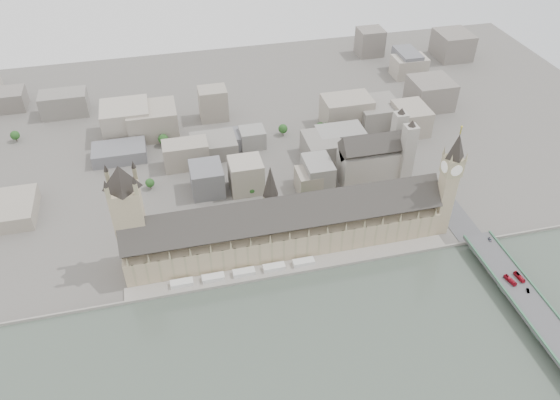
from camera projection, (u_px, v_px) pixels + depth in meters
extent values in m
plane|color=#595651|center=(290.00, 262.00, 455.70)|extent=(900.00, 900.00, 0.00)
cube|color=gray|center=(294.00, 273.00, 443.36)|extent=(600.00, 1.50, 3.00)
cube|color=gray|center=(292.00, 267.00, 449.38)|extent=(270.00, 15.00, 2.00)
cube|color=silver|center=(182.00, 283.00, 431.49)|extent=(18.00, 7.00, 4.00)
cube|color=silver|center=(213.00, 278.00, 436.04)|extent=(18.00, 7.00, 4.00)
cube|color=silver|center=(244.00, 272.00, 440.60)|extent=(18.00, 7.00, 4.00)
cube|color=silver|center=(274.00, 267.00, 445.15)|extent=(18.00, 7.00, 4.00)
cube|color=silver|center=(304.00, 262.00, 449.71)|extent=(18.00, 7.00, 4.00)
cube|color=tan|center=(284.00, 235.00, 463.13)|extent=(265.00, 40.00, 25.00)
cube|color=#312E2B|center=(284.00, 215.00, 449.05)|extent=(265.00, 40.73, 40.73)
cube|color=tan|center=(443.00, 203.00, 467.61)|extent=(12.00, 12.00, 62.00)
cube|color=gray|center=(452.00, 166.00, 443.31)|extent=(14.00, 14.00, 16.00)
cylinder|color=white|center=(461.00, 165.00, 444.62)|extent=(0.60, 10.00, 10.00)
cylinder|color=white|center=(444.00, 167.00, 442.00)|extent=(0.60, 10.00, 10.00)
cylinder|color=white|center=(448.00, 161.00, 448.78)|extent=(10.00, 0.60, 10.00)
cylinder|color=white|center=(457.00, 171.00, 437.83)|extent=(10.00, 0.60, 10.00)
cone|color=#292421|center=(457.00, 146.00, 431.47)|extent=(17.00, 17.00, 22.00)
cylinder|color=gold|center=(461.00, 131.00, 422.74)|extent=(1.00, 1.00, 6.00)
sphere|color=gold|center=(462.00, 127.00, 420.56)|extent=(2.00, 2.00, 2.00)
cone|color=gray|center=(459.00, 148.00, 441.96)|extent=(2.40, 2.40, 8.00)
cone|color=gray|center=(444.00, 150.00, 439.59)|extent=(2.40, 2.40, 8.00)
cone|color=gray|center=(467.00, 157.00, 432.07)|extent=(2.40, 2.40, 8.00)
cone|color=gray|center=(452.00, 159.00, 429.70)|extent=(2.40, 2.40, 8.00)
cube|color=tan|center=(132.00, 228.00, 428.32)|extent=(23.00, 23.00, 80.00)
cone|color=#292421|center=(120.00, 177.00, 397.17)|extent=(30.00, 30.00, 20.00)
cylinder|color=gray|center=(271.00, 205.00, 446.86)|extent=(12.00, 12.00, 20.00)
cone|color=#292421|center=(270.00, 181.00, 431.90)|extent=(13.00, 13.00, 28.00)
cube|color=#474749|center=(524.00, 301.00, 415.48)|extent=(25.00, 325.00, 10.25)
cube|color=#A19D91|center=(369.00, 165.00, 536.49)|extent=(60.00, 28.00, 34.00)
cube|color=#312E2B|center=(372.00, 146.00, 522.78)|extent=(60.00, 28.28, 28.28)
cube|color=#A19D91|center=(397.00, 142.00, 542.10)|extent=(12.00, 12.00, 64.00)
cube|color=#A19D91|center=(407.00, 155.00, 523.85)|extent=(12.00, 12.00, 64.00)
imported|color=#A51224|center=(510.00, 280.00, 423.31)|extent=(5.25, 12.17, 3.30)
imported|color=#AA1523|center=(519.00, 277.00, 426.00)|extent=(3.89, 11.70, 3.20)
imported|color=gray|center=(528.00, 291.00, 416.08)|extent=(3.25, 4.90, 1.53)
imported|color=gray|center=(490.00, 240.00, 460.97)|extent=(2.74, 5.21, 1.44)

